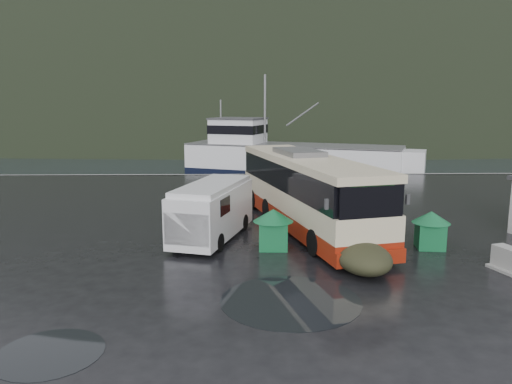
{
  "coord_description": "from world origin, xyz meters",
  "views": [
    {
      "loc": [
        -1.28,
        -19.05,
        5.74
      ],
      "look_at": [
        -0.76,
        2.99,
        1.7
      ],
      "focal_mm": 35.0,
      "sensor_mm": 36.0,
      "label": 1
    }
  ],
  "objects_px": {
    "waste_bin_right": "(429,248)",
    "jersey_barrier_a": "(512,273)",
    "white_van": "(213,238)",
    "dome_tent": "(363,272)",
    "fishing_trawler": "(292,163)",
    "coach_bus": "(305,227)",
    "waste_bin_left": "(273,248)"
  },
  "relations": [
    {
      "from": "waste_bin_right",
      "to": "jersey_barrier_a",
      "type": "relative_size",
      "value": 0.91
    },
    {
      "from": "white_van",
      "to": "dome_tent",
      "type": "bearing_deg",
      "value": -22.63
    },
    {
      "from": "dome_tent",
      "to": "jersey_barrier_a",
      "type": "xyz_separation_m",
      "value": [
        5.07,
        -0.16,
        0.0
      ]
    },
    {
      "from": "jersey_barrier_a",
      "to": "fishing_trawler",
      "type": "height_order",
      "value": "fishing_trawler"
    },
    {
      "from": "coach_bus",
      "to": "waste_bin_right",
      "type": "relative_size",
      "value": 8.4
    },
    {
      "from": "waste_bin_left",
      "to": "dome_tent",
      "type": "xyz_separation_m",
      "value": [
        2.9,
        -2.86,
        0.0
      ]
    },
    {
      "from": "dome_tent",
      "to": "jersey_barrier_a",
      "type": "distance_m",
      "value": 5.07
    },
    {
      "from": "white_van",
      "to": "jersey_barrier_a",
      "type": "relative_size",
      "value": 3.52
    },
    {
      "from": "waste_bin_right",
      "to": "fishing_trawler",
      "type": "distance_m",
      "value": 27.51
    },
    {
      "from": "coach_bus",
      "to": "dome_tent",
      "type": "relative_size",
      "value": 4.85
    },
    {
      "from": "fishing_trawler",
      "to": "dome_tent",
      "type": "bearing_deg",
      "value": -69.21
    },
    {
      "from": "waste_bin_right",
      "to": "dome_tent",
      "type": "distance_m",
      "value": 4.31
    },
    {
      "from": "jersey_barrier_a",
      "to": "dome_tent",
      "type": "bearing_deg",
      "value": 178.21
    },
    {
      "from": "waste_bin_left",
      "to": "fishing_trawler",
      "type": "height_order",
      "value": "fishing_trawler"
    },
    {
      "from": "waste_bin_right",
      "to": "jersey_barrier_a",
      "type": "height_order",
      "value": "waste_bin_right"
    },
    {
      "from": "coach_bus",
      "to": "dome_tent",
      "type": "xyz_separation_m",
      "value": [
        1.22,
        -6.11,
        0.0
      ]
    },
    {
      "from": "jersey_barrier_a",
      "to": "fishing_trawler",
      "type": "bearing_deg",
      "value": 98.66
    },
    {
      "from": "coach_bus",
      "to": "waste_bin_right",
      "type": "bearing_deg",
      "value": -50.55
    },
    {
      "from": "dome_tent",
      "to": "waste_bin_right",
      "type": "bearing_deg",
      "value": 39.92
    },
    {
      "from": "white_van",
      "to": "fishing_trawler",
      "type": "xyz_separation_m",
      "value": [
        5.82,
        25.75,
        0.0
      ]
    },
    {
      "from": "waste_bin_right",
      "to": "jersey_barrier_a",
      "type": "xyz_separation_m",
      "value": [
        1.77,
        -2.92,
        0.0
      ]
    },
    {
      "from": "white_van",
      "to": "waste_bin_left",
      "type": "xyz_separation_m",
      "value": [
        2.46,
        -1.51,
        0.0
      ]
    },
    {
      "from": "waste_bin_right",
      "to": "jersey_barrier_a",
      "type": "bearing_deg",
      "value": -58.79
    },
    {
      "from": "waste_bin_left",
      "to": "jersey_barrier_a",
      "type": "height_order",
      "value": "waste_bin_left"
    },
    {
      "from": "white_van",
      "to": "waste_bin_right",
      "type": "height_order",
      "value": "white_van"
    },
    {
      "from": "waste_bin_right",
      "to": "fishing_trawler",
      "type": "relative_size",
      "value": 0.06
    },
    {
      "from": "waste_bin_left",
      "to": "fishing_trawler",
      "type": "xyz_separation_m",
      "value": [
        3.35,
        27.27,
        0.0
      ]
    },
    {
      "from": "fishing_trawler",
      "to": "waste_bin_left",
      "type": "bearing_deg",
      "value": -75.36
    },
    {
      "from": "dome_tent",
      "to": "white_van",
      "type": "bearing_deg",
      "value": 140.81
    },
    {
      "from": "coach_bus",
      "to": "white_van",
      "type": "bearing_deg",
      "value": -171.16
    },
    {
      "from": "dome_tent",
      "to": "fishing_trawler",
      "type": "xyz_separation_m",
      "value": [
        0.46,
        30.12,
        0.0
      ]
    },
    {
      "from": "coach_bus",
      "to": "fishing_trawler",
      "type": "distance_m",
      "value": 24.07
    }
  ]
}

